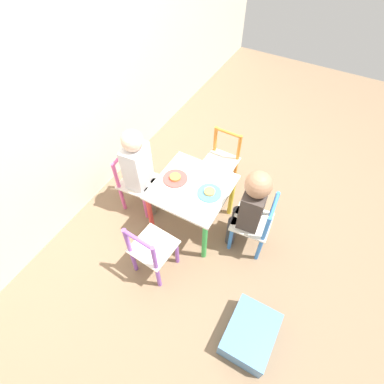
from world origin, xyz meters
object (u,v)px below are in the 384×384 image
object	(u,v)px
kids_table	(192,193)
storage_bin	(250,334)
child_front	(251,204)
chair_pink	(136,182)
chair_purple	(152,250)
plate_back	(175,178)
plate_front	(209,193)
chair_blue	(255,224)
child_back	(139,167)
chair_orange	(221,162)

from	to	relation	value
kids_table	storage_bin	distance (m)	0.98
child_front	chair_pink	bearing A→B (deg)	-90.05
chair_purple	plate_back	xyz separation A→B (m)	(0.48, 0.10, 0.19)
kids_table	plate_front	size ratio (longest dim) A/B	3.11
chair_blue	child_front	world-z (taller)	child_front
child_back	chair_orange	bearing A→B (deg)	-44.66
plate_back	kids_table	bearing A→B (deg)	-90.00
chair_purple	plate_front	world-z (taller)	chair_purple
chair_pink	plate_front	size ratio (longest dim) A/B	3.14
kids_table	chair_orange	bearing A→B (deg)	-1.00
chair_pink	chair_purple	xyz separation A→B (m)	(-0.43, -0.44, 0.00)
chair_orange	chair_blue	bearing A→B (deg)	-41.84
chair_blue	child_back	bearing A→B (deg)	-90.04
chair_pink	storage_bin	xyz separation A→B (m)	(-0.54, -1.21, -0.18)
chair_orange	plate_front	bearing A→B (deg)	-74.15
chair_pink	chair_purple	distance (m)	0.62
child_front	plate_front	distance (m)	0.28
chair_pink	plate_front	xyz separation A→B (m)	(0.04, -0.61, 0.19)
kids_table	plate_front	bearing A→B (deg)	-90.00
kids_table	chair_purple	distance (m)	0.49
chair_purple	chair_pink	bearing A→B (deg)	-40.22
chair_blue	plate_front	bearing A→B (deg)	-87.91
child_front	plate_front	xyz separation A→B (m)	(-0.04, 0.28, -0.01)
chair_blue	child_back	size ratio (longest dim) A/B	0.68
kids_table	chair_pink	bearing A→B (deg)	95.22
chair_purple	plate_back	bearing A→B (deg)	-73.94
kids_table	chair_blue	world-z (taller)	chair_blue
child_back	kids_table	bearing A→B (deg)	-90.00
chair_pink	chair_orange	xyz separation A→B (m)	(0.52, -0.49, 0.00)
kids_table	chair_blue	xyz separation A→B (m)	(0.04, -0.48, -0.11)
storage_bin	child_front	bearing A→B (deg)	26.53
kids_table	chair_purple	world-z (taller)	chair_purple
chair_pink	child_back	distance (m)	0.21
chair_pink	child_back	world-z (taller)	child_back
child_front	storage_bin	world-z (taller)	child_front
child_back	plate_back	distance (m)	0.28
child_front	storage_bin	bearing A→B (deg)	21.21
chair_orange	chair_purple	world-z (taller)	same
plate_front	storage_bin	size ratio (longest dim) A/B	0.47
chair_blue	chair_pink	bearing A→B (deg)	-90.05
chair_pink	kids_table	bearing A→B (deg)	-90.00
chair_blue	chair_purple	size ratio (longest dim) A/B	1.00
chair_pink	storage_bin	size ratio (longest dim) A/B	1.46
chair_purple	child_back	xyz separation A→B (m)	(0.44, 0.38, 0.20)
kids_table	plate_back	bearing A→B (deg)	90.00
chair_blue	plate_front	world-z (taller)	chair_blue
chair_orange	storage_bin	bearing A→B (deg)	-54.90
chair_blue	chair_orange	bearing A→B (deg)	-138.16
chair_blue	storage_bin	xyz separation A→B (m)	(-0.63, -0.25, -0.18)
chair_purple	plate_front	distance (m)	0.54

